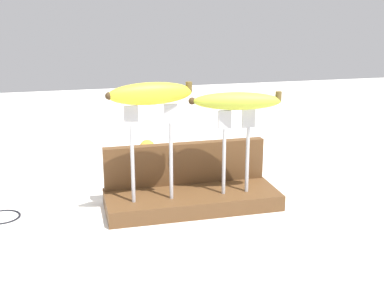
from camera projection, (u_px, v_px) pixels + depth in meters
name	position (u px, v px, depth m)	size (l,w,h in m)	color
ground_plane	(192.00, 207.00, 1.01)	(3.00, 3.00, 0.00)	silver
wooden_board	(192.00, 199.00, 1.01)	(0.34, 0.13, 0.03)	brown
board_backstop	(185.00, 163.00, 1.05)	(0.34, 0.02, 0.09)	brown
fork_stand_left	(152.00, 144.00, 0.94)	(0.10, 0.01, 0.19)	#B2B2B7
fork_stand_right	(236.00, 143.00, 0.98)	(0.07, 0.01, 0.17)	#B2B2B7
banana_raised_left	(150.00, 94.00, 0.91)	(0.16, 0.05, 0.04)	yellow
banana_raised_right	(237.00, 101.00, 0.96)	(0.17, 0.08, 0.04)	#B2C138
banana_chunk_near	(148.00, 149.00, 1.34)	(0.05, 0.05, 0.04)	gold
banana_chunk_far	(184.00, 163.00, 1.23)	(0.06, 0.05, 0.04)	gold
wire_coil	(2.00, 216.00, 0.96)	(0.07, 0.07, 0.00)	black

